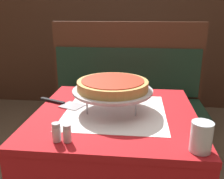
{
  "coord_description": "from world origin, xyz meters",
  "views": [
    {
      "loc": [
        0.11,
        -1.16,
        1.26
      ],
      "look_at": [
        -0.01,
        -0.01,
        0.89
      ],
      "focal_mm": 40.0,
      "sensor_mm": 36.0,
      "label": 1
    }
  ],
  "objects_px": {
    "dining_table_rear": "(134,67)",
    "condiment_caddy": "(135,52)",
    "pizza_pan_stand": "(113,91)",
    "deep_dish_pizza": "(113,85)",
    "salt_shaker": "(57,132)",
    "water_glass_near": "(201,137)",
    "pizza_server": "(63,103)",
    "pepper_shaker": "(67,133)",
    "booth_bench": "(125,118)",
    "dining_table_front": "(115,132)"
  },
  "relations": [
    {
      "from": "pepper_shaker",
      "to": "pizza_server",
      "type": "bearing_deg",
      "value": 109.48
    },
    {
      "from": "deep_dish_pizza",
      "to": "salt_shaker",
      "type": "bearing_deg",
      "value": -118.27
    },
    {
      "from": "booth_bench",
      "to": "water_glass_near",
      "type": "height_order",
      "value": "booth_bench"
    },
    {
      "from": "pizza_pan_stand",
      "to": "pizza_server",
      "type": "xyz_separation_m",
      "value": [
        -0.28,
        0.05,
        -0.1
      ]
    },
    {
      "from": "dining_table_rear",
      "to": "salt_shaker",
      "type": "relative_size",
      "value": 10.16
    },
    {
      "from": "dining_table_rear",
      "to": "condiment_caddy",
      "type": "height_order",
      "value": "condiment_caddy"
    },
    {
      "from": "condiment_caddy",
      "to": "pizza_pan_stand",
      "type": "bearing_deg",
      "value": -93.27
    },
    {
      "from": "salt_shaker",
      "to": "booth_bench",
      "type": "bearing_deg",
      "value": 80.17
    },
    {
      "from": "pizza_server",
      "to": "salt_shaker",
      "type": "height_order",
      "value": "salt_shaker"
    },
    {
      "from": "dining_table_rear",
      "to": "water_glass_near",
      "type": "distance_m",
      "value": 1.92
    },
    {
      "from": "dining_table_rear",
      "to": "salt_shaker",
      "type": "xyz_separation_m",
      "value": [
        -0.26,
        -1.88,
        0.15
      ]
    },
    {
      "from": "dining_table_rear",
      "to": "pepper_shaker",
      "type": "distance_m",
      "value": 1.89
    },
    {
      "from": "pepper_shaker",
      "to": "dining_table_front",
      "type": "bearing_deg",
      "value": 64.18
    },
    {
      "from": "booth_bench",
      "to": "water_glass_near",
      "type": "relative_size",
      "value": 11.85
    },
    {
      "from": "salt_shaker",
      "to": "deep_dish_pizza",
      "type": "bearing_deg",
      "value": 61.73
    },
    {
      "from": "pizza_pan_stand",
      "to": "condiment_caddy",
      "type": "relative_size",
      "value": 2.4
    },
    {
      "from": "salt_shaker",
      "to": "condiment_caddy",
      "type": "bearing_deg",
      "value": 81.83
    },
    {
      "from": "dining_table_front",
      "to": "deep_dish_pizza",
      "type": "distance_m",
      "value": 0.25
    },
    {
      "from": "pizza_pan_stand",
      "to": "salt_shaker",
      "type": "distance_m",
      "value": 0.39
    },
    {
      "from": "pizza_server",
      "to": "condiment_caddy",
      "type": "height_order",
      "value": "condiment_caddy"
    },
    {
      "from": "pizza_server",
      "to": "pepper_shaker",
      "type": "xyz_separation_m",
      "value": [
        0.14,
        -0.39,
        0.03
      ]
    },
    {
      "from": "pizza_pan_stand",
      "to": "water_glass_near",
      "type": "distance_m",
      "value": 0.5
    },
    {
      "from": "condiment_caddy",
      "to": "dining_table_front",
      "type": "bearing_deg",
      "value": -92.69
    },
    {
      "from": "water_glass_near",
      "to": "condiment_caddy",
      "type": "relative_size",
      "value": 0.68
    },
    {
      "from": "dining_table_rear",
      "to": "water_glass_near",
      "type": "height_order",
      "value": "water_glass_near"
    },
    {
      "from": "pepper_shaker",
      "to": "condiment_caddy",
      "type": "relative_size",
      "value": 0.42
    },
    {
      "from": "deep_dish_pizza",
      "to": "salt_shaker",
      "type": "xyz_separation_m",
      "value": [
        -0.18,
        -0.34,
        -0.1
      ]
    },
    {
      "from": "pepper_shaker",
      "to": "booth_bench",
      "type": "bearing_deg",
      "value": 82.14
    },
    {
      "from": "booth_bench",
      "to": "pizza_server",
      "type": "xyz_separation_m",
      "value": [
        -0.3,
        -0.8,
        0.44
      ]
    },
    {
      "from": "water_glass_near",
      "to": "salt_shaker",
      "type": "xyz_separation_m",
      "value": [
        -0.54,
        0.01,
        -0.02
      ]
    },
    {
      "from": "booth_bench",
      "to": "salt_shaker",
      "type": "height_order",
      "value": "booth_bench"
    },
    {
      "from": "deep_dish_pizza",
      "to": "condiment_caddy",
      "type": "bearing_deg",
      "value": 86.73
    },
    {
      "from": "booth_bench",
      "to": "pizza_server",
      "type": "relative_size",
      "value": 4.84
    },
    {
      "from": "pepper_shaker",
      "to": "condiment_caddy",
      "type": "distance_m",
      "value": 1.91
    },
    {
      "from": "pizza_server",
      "to": "pepper_shaker",
      "type": "distance_m",
      "value": 0.42
    },
    {
      "from": "water_glass_near",
      "to": "condiment_caddy",
      "type": "distance_m",
      "value": 1.93
    },
    {
      "from": "pizza_pan_stand",
      "to": "deep_dish_pizza",
      "type": "relative_size",
      "value": 1.14
    },
    {
      "from": "booth_bench",
      "to": "salt_shaker",
      "type": "bearing_deg",
      "value": -99.83
    },
    {
      "from": "pizza_pan_stand",
      "to": "pepper_shaker",
      "type": "height_order",
      "value": "pizza_pan_stand"
    },
    {
      "from": "pizza_pan_stand",
      "to": "pepper_shaker",
      "type": "relative_size",
      "value": 5.66
    },
    {
      "from": "booth_bench",
      "to": "dining_table_rear",
      "type": "bearing_deg",
      "value": 85.58
    },
    {
      "from": "condiment_caddy",
      "to": "pepper_shaker",
      "type": "bearing_deg",
      "value": -96.92
    },
    {
      "from": "pizza_pan_stand",
      "to": "pizza_server",
      "type": "height_order",
      "value": "pizza_pan_stand"
    },
    {
      "from": "booth_bench",
      "to": "deep_dish_pizza",
      "type": "xyz_separation_m",
      "value": [
        -0.02,
        -0.86,
        0.57
      ]
    },
    {
      "from": "booth_bench",
      "to": "deep_dish_pizza",
      "type": "height_order",
      "value": "booth_bench"
    },
    {
      "from": "dining_table_rear",
      "to": "condiment_caddy",
      "type": "distance_m",
      "value": 0.17
    },
    {
      "from": "dining_table_front",
      "to": "pizza_pan_stand",
      "type": "distance_m",
      "value": 0.22
    },
    {
      "from": "water_glass_near",
      "to": "condiment_caddy",
      "type": "height_order",
      "value": "condiment_caddy"
    },
    {
      "from": "dining_table_rear",
      "to": "booth_bench",
      "type": "distance_m",
      "value": 0.75
    },
    {
      "from": "pepper_shaker",
      "to": "dining_table_rear",
      "type": "bearing_deg",
      "value": 83.38
    }
  ]
}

